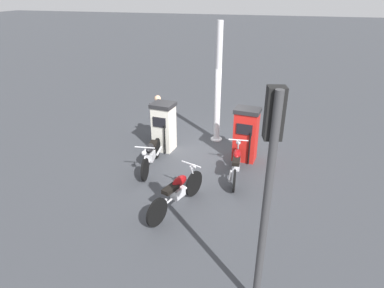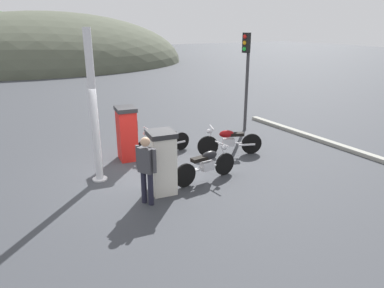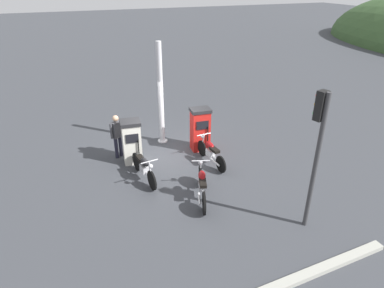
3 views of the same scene
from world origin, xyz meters
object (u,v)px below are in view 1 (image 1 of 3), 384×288
object	(u,v)px
motorcycle_far_pump	(236,162)
attendant_person	(158,115)
motorcycle_extra	(177,191)
canopy_support_pole	(218,87)
fuel_pump_near	(164,126)
motorcycle_near_pump	(151,154)
fuel_pump_far	(246,134)
roadside_traffic_light	(269,171)

from	to	relation	value
motorcycle_far_pump	attendant_person	world-z (taller)	attendant_person
motorcycle_extra	canopy_support_pole	bearing A→B (deg)	178.84
fuel_pump_near	motorcycle_near_pump	bearing A→B (deg)	3.07
fuel_pump_near	fuel_pump_far	bearing A→B (deg)	90.00
attendant_person	fuel_pump_near	bearing A→B (deg)	34.91
fuel_pump_near	motorcycle_near_pump	distance (m)	1.37
motorcycle_extra	fuel_pump_near	bearing A→B (deg)	-154.56
fuel_pump_far	roadside_traffic_light	size ratio (longest dim) A/B	0.45
motorcycle_near_pump	motorcycle_far_pump	xyz separation A→B (m)	(-0.18, 2.47, -0.00)
attendant_person	fuel_pump_far	bearing A→B (deg)	79.42
motorcycle_near_pump	attendant_person	distance (m)	2.01
canopy_support_pole	motorcycle_extra	bearing A→B (deg)	-1.16
motorcycle_near_pump	motorcycle_extra	bearing A→B (deg)	39.23
motorcycle_extra	canopy_support_pole	world-z (taller)	canopy_support_pole
fuel_pump_near	attendant_person	xyz separation A→B (m)	(-0.57, -0.40, 0.13)
fuel_pump_far	canopy_support_pole	size ratio (longest dim) A/B	0.42
attendant_person	roadside_traffic_light	size ratio (longest dim) A/B	0.44
fuel_pump_far	motorcycle_far_pump	size ratio (longest dim) A/B	0.86
motorcycle_extra	attendant_person	xyz separation A→B (m)	(-3.54, -1.81, 0.46)
fuel_pump_far	motorcycle_extra	xyz separation A→B (m)	(2.97, -1.22, -0.37)
fuel_pump_near	fuel_pump_far	distance (m)	2.64
fuel_pump_far	motorcycle_far_pump	world-z (taller)	fuel_pump_far
motorcycle_extra	roadside_traffic_light	size ratio (longest dim) A/B	0.54
fuel_pump_near	canopy_support_pole	bearing A→B (deg)	128.86
fuel_pump_far	motorcycle_near_pump	xyz separation A→B (m)	(1.33, -2.57, -0.37)
fuel_pump_far	motorcycle_far_pump	bearing A→B (deg)	-4.59
fuel_pump_near	motorcycle_extra	xyz separation A→B (m)	(2.97, 1.41, -0.33)
motorcycle_near_pump	motorcycle_extra	xyz separation A→B (m)	(1.64, 1.34, 0.00)
roadside_traffic_light	motorcycle_extra	bearing A→B (deg)	-135.69
fuel_pump_far	motorcycle_near_pump	size ratio (longest dim) A/B	0.84
roadside_traffic_light	fuel_pump_near	bearing A→B (deg)	-145.62
attendant_person	roadside_traffic_light	bearing A→B (deg)	34.43
motorcycle_far_pump	attendant_person	distance (m)	3.44
motorcycle_near_pump	roadside_traffic_light	distance (m)	5.49
motorcycle_far_pump	attendant_person	size ratio (longest dim) A/B	1.18
fuel_pump_far	roadside_traffic_light	xyz separation A→B (m)	(5.10, 0.85, 1.71)
canopy_support_pole	attendant_person	bearing A→B (deg)	-71.30
motorcycle_extra	canopy_support_pole	distance (m)	4.42
motorcycle_near_pump	motorcycle_far_pump	world-z (taller)	motorcycle_near_pump
canopy_support_pole	roadside_traffic_light	bearing A→B (deg)	17.50
motorcycle_near_pump	attendant_person	bearing A→B (deg)	-166.16
fuel_pump_near	motorcycle_near_pump	size ratio (longest dim) A/B	0.80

